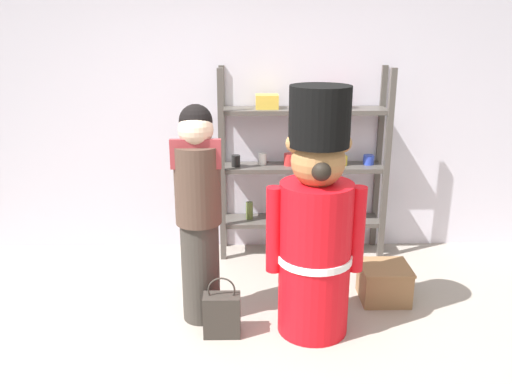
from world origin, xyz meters
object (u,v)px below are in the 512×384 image
Objects in this scene: merchandise_shelf at (302,163)px; teddy_bear_guard at (316,226)px; display_crate at (384,283)px; person_shopper at (199,210)px; shopping_bag at (222,314)px.

merchandise_shelf is 1.01× the size of teddy_bear_guard.
merchandise_shelf is at bearing 121.43° from display_crate.
person_shopper reaches higher than display_crate.
merchandise_shelf is at bearing 54.15° from person_shopper.
display_crate is at bearing -58.57° from merchandise_shelf.
teddy_bear_guard is 0.89m from shopping_bag.
display_crate is (0.61, 0.41, -0.64)m from teddy_bear_guard.
person_shopper is 1.59m from display_crate.
teddy_bear_guard is 0.98m from display_crate.
merchandise_shelf reaches higher than person_shopper.
merchandise_shelf is 1.31m from display_crate.
teddy_bear_guard reaches higher than display_crate.
teddy_bear_guard is 1.09× the size of person_shopper.
shopping_bag is at bearing -56.50° from person_shopper.
merchandise_shelf is 1.10× the size of person_shopper.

